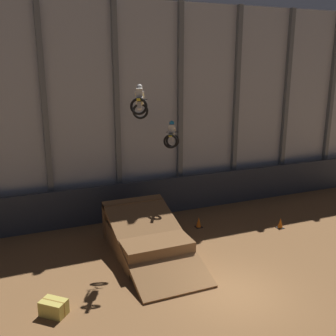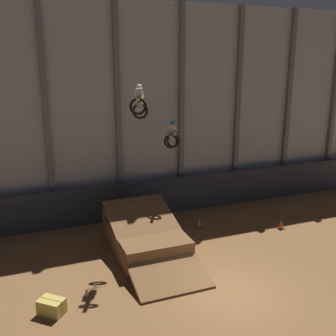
{
  "view_description": "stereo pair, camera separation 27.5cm",
  "coord_description": "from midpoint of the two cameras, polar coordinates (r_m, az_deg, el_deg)",
  "views": [
    {
      "loc": [
        -7.54,
        -11.52,
        8.66
      ],
      "look_at": [
        -0.53,
        5.48,
        3.75
      ],
      "focal_mm": 42.0,
      "sensor_mm": 36.0,
      "label": 1
    },
    {
      "loc": [
        -7.29,
        -11.62,
        8.66
      ],
      "look_at": [
        -0.53,
        5.48,
        3.75
      ],
      "focal_mm": 42.0,
      "sensor_mm": 36.0,
      "label": 2
    }
  ],
  "objects": [
    {
      "name": "ground_plane",
      "position": [
        16.24,
        9.84,
        -17.51
      ],
      "size": [
        60.0,
        60.0,
        0.0
      ],
      "primitive_type": "plane",
      "color": "brown"
    },
    {
      "name": "arena_back_wall",
      "position": [
        22.68,
        -2.34,
        8.17
      ],
      "size": [
        32.0,
        0.4,
        11.97
      ],
      "color": "#A3A8B2",
      "rests_on": "ground_plane"
    },
    {
      "name": "lower_barrier",
      "position": [
        23.07,
        -1.56,
        -4.27
      ],
      "size": [
        31.36,
        0.2,
        2.13
      ],
      "color": "#2D333D",
      "rests_on": "ground_plane"
    },
    {
      "name": "dirt_ramp",
      "position": [
        19.01,
        -2.91,
        -9.9
      ],
      "size": [
        3.14,
        6.39,
        2.05
      ],
      "color": "brown",
      "rests_on": "ground_plane"
    },
    {
      "name": "rider_bike_left_air",
      "position": [
        17.3,
        -3.75,
        9.34
      ],
      "size": [
        1.27,
        1.8,
        1.61
      ],
      "rotation": [
        -0.26,
        0.0,
        -0.37
      ],
      "color": "black"
    },
    {
      "name": "rider_bike_right_air",
      "position": [
        20.69,
        0.99,
        4.56
      ],
      "size": [
        1.39,
        1.77,
        1.56
      ],
      "rotation": [
        -0.18,
        0.0,
        -0.47
      ],
      "color": "black"
    },
    {
      "name": "traffic_cone_near_ramp",
      "position": [
        21.63,
        4.91,
        -7.89
      ],
      "size": [
        0.36,
        0.36,
        0.58
      ],
      "color": "black",
      "rests_on": "ground_plane"
    },
    {
      "name": "traffic_cone_arena_edge",
      "position": [
        22.28,
        16.44,
        -7.79
      ],
      "size": [
        0.36,
        0.36,
        0.58
      ],
      "color": "black",
      "rests_on": "ground_plane"
    },
    {
      "name": "hay_bale_trackside",
      "position": [
        15.36,
        -16.02,
        -18.77
      ],
      "size": [
        1.07,
        1.05,
        0.57
      ],
      "rotation": [
        0.0,
        0.0,
        2.41
      ],
      "color": "#CCB751",
      "rests_on": "ground_plane"
    }
  ]
}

